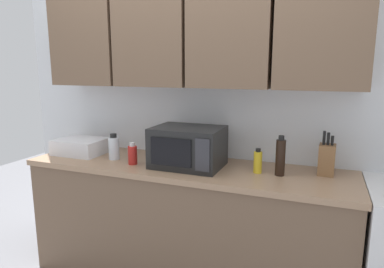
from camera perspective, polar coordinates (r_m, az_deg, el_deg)
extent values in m
cube|color=white|center=(2.68, 1.48, 4.91)|extent=(3.20, 0.06, 2.60)
cube|color=brown|center=(2.93, -16.52, 15.28)|extent=(0.55, 0.33, 0.75)
cube|color=brown|center=(2.62, -6.09, 16.22)|extent=(0.55, 0.33, 0.75)
cube|color=brown|center=(2.41, 6.70, 16.66)|extent=(0.55, 0.33, 0.75)
cube|color=brown|center=(2.33, 21.11, 16.22)|extent=(0.55, 0.33, 0.75)
cube|color=brown|center=(2.62, -1.17, -15.11)|extent=(2.30, 0.60, 0.86)
cube|color=#9E7A5B|center=(2.46, -1.21, -5.65)|extent=(2.33, 0.63, 0.04)
cube|color=black|center=(2.39, -0.65, -2.16)|extent=(0.48, 0.36, 0.28)
cube|color=black|center=(2.24, -3.58, -3.06)|extent=(0.29, 0.01, 0.18)
cube|color=#2D2D33|center=(2.16, 1.75, -3.58)|extent=(0.10, 0.01, 0.21)
cube|color=silver|center=(2.90, -18.09, -1.97)|extent=(0.38, 0.30, 0.12)
cube|color=brown|center=(2.38, 21.60, -4.03)|extent=(0.10, 0.12, 0.20)
cylinder|color=black|center=(2.33, 21.24, -0.61)|extent=(0.02, 0.02, 0.09)
cylinder|color=black|center=(2.34, 21.84, -0.76)|extent=(0.02, 0.02, 0.08)
cylinder|color=black|center=(2.34, 22.44, -1.03)|extent=(0.02, 0.02, 0.06)
cylinder|color=gold|center=(2.30, 10.94, -4.67)|extent=(0.06, 0.06, 0.14)
cylinder|color=black|center=(2.28, 11.02, -2.66)|extent=(0.03, 0.03, 0.02)
cylinder|color=red|center=(2.49, -9.91, -3.52)|extent=(0.07, 0.07, 0.13)
cylinder|color=silver|center=(2.47, -9.97, -1.73)|extent=(0.04, 0.04, 0.03)
cylinder|color=black|center=(2.26, 14.57, -3.87)|extent=(0.06, 0.06, 0.23)
cylinder|color=black|center=(2.23, 14.73, -0.62)|extent=(0.04, 0.04, 0.03)
cylinder|color=silver|center=(2.65, -12.94, -2.35)|extent=(0.08, 0.08, 0.17)
cylinder|color=black|center=(2.63, -13.03, -0.26)|extent=(0.05, 0.05, 0.03)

